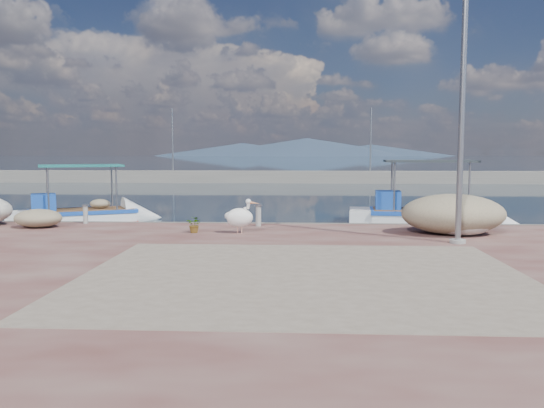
{
  "coord_description": "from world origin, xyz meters",
  "views": [
    {
      "loc": [
        0.9,
        -13.59,
        2.97
      ],
      "look_at": [
        0.0,
        3.8,
        1.3
      ],
      "focal_mm": 35.0,
      "sensor_mm": 36.0,
      "label": 1
    }
  ],
  "objects": [
    {
      "name": "ground",
      "position": [
        0.0,
        0.0,
        0.0
      ],
      "size": [
        1400.0,
        1400.0,
        0.0
      ],
      "primitive_type": "plane",
      "color": "#162635",
      "rests_on": "ground"
    },
    {
      "name": "net_pile_b",
      "position": [
        -7.82,
        3.55,
        0.81
      ],
      "size": [
        1.58,
        1.23,
        0.61
      ],
      "primitive_type": "ellipsoid",
      "color": "tan",
      "rests_on": "quay"
    },
    {
      "name": "potted_plant",
      "position": [
        -2.35,
        2.61,
        0.76
      ],
      "size": [
        0.58,
        0.55,
        0.52
      ],
      "primitive_type": "imported",
      "rotation": [
        0.0,
        0.0,
        -0.37
      ],
      "color": "#33722D",
      "rests_on": "quay"
    },
    {
      "name": "quay",
      "position": [
        0.0,
        -6.0,
        0.25
      ],
      "size": [
        44.0,
        22.0,
        0.5
      ],
      "primitive_type": "cube",
      "color": "#522723",
      "rests_on": "ground"
    },
    {
      "name": "quay_patch",
      "position": [
        1.0,
        -3.0,
        0.5
      ],
      "size": [
        9.0,
        7.0,
        0.01
      ],
      "primitive_type": "cube",
      "color": "gray",
      "rests_on": "quay"
    },
    {
      "name": "bollard_far",
      "position": [
        -6.64,
        4.6,
        0.87
      ],
      "size": [
        0.22,
        0.22,
        0.68
      ],
      "color": "gray",
      "rests_on": "quay"
    },
    {
      "name": "pelican",
      "position": [
        -0.93,
        2.59,
        1.01
      ],
      "size": [
        1.14,
        0.72,
        1.08
      ],
      "rotation": [
        0.0,
        0.0,
        -0.29
      ],
      "color": "tan",
      "rests_on": "quay"
    },
    {
      "name": "bollard_near",
      "position": [
        -0.48,
        4.24,
        0.9
      ],
      "size": [
        0.24,
        0.24,
        0.74
      ],
      "color": "gray",
      "rests_on": "quay"
    },
    {
      "name": "boat_right",
      "position": [
        6.17,
        8.54,
        0.25
      ],
      "size": [
        6.74,
        2.83,
        3.15
      ],
      "rotation": [
        0.0,
        0.0,
        -0.11
      ],
      "color": "white",
      "rests_on": "ground"
    },
    {
      "name": "mountains",
      "position": [
        4.39,
        650.0,
        9.51
      ],
      "size": [
        370.0,
        280.0,
        22.0
      ],
      "color": "#28384C",
      "rests_on": "ground"
    },
    {
      "name": "boat_left",
      "position": [
        -8.39,
        8.38,
        0.23
      ],
      "size": [
        6.29,
        4.5,
        2.91
      ],
      "rotation": [
        0.0,
        0.0,
        0.47
      ],
      "color": "white",
      "rests_on": "ground"
    },
    {
      "name": "breakwater",
      "position": [
        -0.0,
        40.0,
        0.6
      ],
      "size": [
        120.0,
        2.2,
        7.5
      ],
      "color": "gray",
      "rests_on": "ground"
    },
    {
      "name": "net_pile_d",
      "position": [
        5.78,
        2.55,
        0.84
      ],
      "size": [
        1.81,
        1.36,
        0.68
      ],
      "primitive_type": "ellipsoid",
      "color": "silver",
      "rests_on": "quay"
    },
    {
      "name": "lamp_post",
      "position": [
        5.27,
        1.13,
        3.8
      ],
      "size": [
        0.44,
        0.96,
        7.0
      ],
      "color": "gray",
      "rests_on": "quay"
    },
    {
      "name": "net_pile_c",
      "position": [
        5.61,
        2.79,
        1.12
      ],
      "size": [
        3.14,
        2.24,
        1.23
      ],
      "primitive_type": "ellipsoid",
      "color": "tan",
      "rests_on": "quay"
    }
  ]
}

